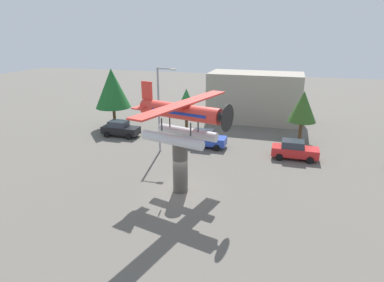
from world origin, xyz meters
The scene contains 11 objects.
ground_plane centered at (0.00, 0.00, 0.00)m, with size 140.00×140.00×0.00m, color #605B54.
display_pedestal centered at (0.00, 0.00, 1.97)m, with size 1.10×1.10×3.94m, color #4C4742.
floatplane_monument centered at (0.13, -0.03, 5.61)m, with size 7.18×10.34×4.00m.
car_near_black centered at (-10.78, 10.79, 0.88)m, with size 4.20×2.02×1.76m.
car_mid_blue centered at (-0.71, 10.03, 0.88)m, with size 4.20×2.02×1.76m.
car_far_red centered at (8.08, 9.19, 0.88)m, with size 4.20×2.02×1.76m.
streetlight_primary centered at (-4.46, 7.49, 4.73)m, with size 1.84×0.28×8.19m.
storefront_building centered at (2.86, 22.00, 3.14)m, with size 11.74×5.77×6.29m, color #9E9384.
tree_west centered at (-13.20, 13.84, 4.83)m, with size 4.19×4.19×7.18m.
tree_east centered at (-4.12, 14.53, 3.59)m, with size 2.71×2.71×5.13m.
tree_center_back centered at (8.63, 14.44, 3.87)m, with size 2.91×2.91×5.51m.
Camera 1 is at (7.19, -21.03, 11.38)m, focal length 30.82 mm.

